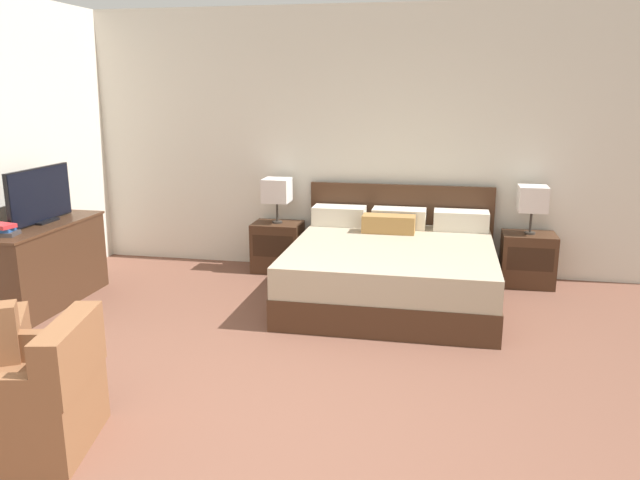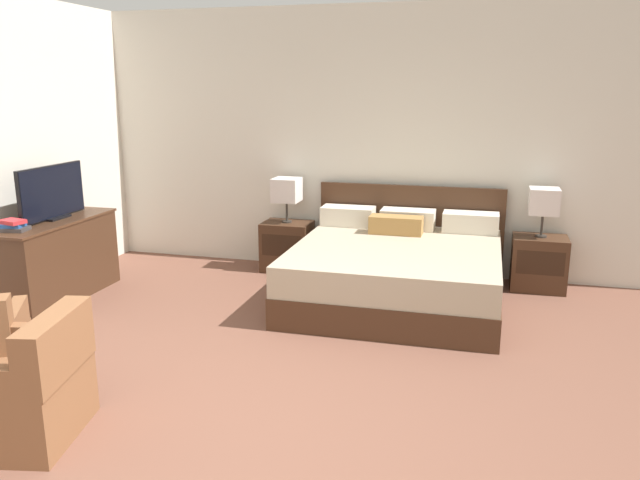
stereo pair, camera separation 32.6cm
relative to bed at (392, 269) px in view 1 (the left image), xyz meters
The scene contains 13 objects.
ground_plane 2.99m from the bed, 99.72° to the right, with size 11.75×11.75×0.00m, color brown.
wall_back 1.59m from the bed, 116.42° to the left, with size 7.21×0.06×2.85m, color silver.
bed is the anchor object (origin of this frame).
nightstand_left 1.52m from the bed, 151.68° to the left, with size 0.53×0.40×0.55m.
nightstand_right 1.52m from the bed, 28.29° to the left, with size 0.53×0.40×0.55m.
table_lamp_left 1.63m from the bed, 151.63° to the left, with size 0.28×0.28×0.49m.
table_lamp_right 1.63m from the bed, 28.34° to the left, with size 0.28×0.28×0.49m.
dresser 3.30m from the bed, 166.13° to the right, with size 0.55×1.39×0.78m.
tv 3.36m from the bed, 167.41° to the right, with size 0.18×0.89×0.51m.
book_red_cover 3.48m from the bed, 158.46° to the right, with size 0.24×0.17×0.03m, color #383333.
book_blue_cover 3.49m from the bed, 158.55° to the right, with size 0.20×0.14×0.03m, color #234C8E.
book_small_top 3.49m from the bed, 158.48° to the right, with size 0.21×0.14×0.03m, color #B7282D.
armchair_companion 3.44m from the bed, 120.63° to the right, with size 0.81×0.81×0.76m.
Camera 1 is at (0.95, -2.84, 2.00)m, focal length 35.00 mm.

